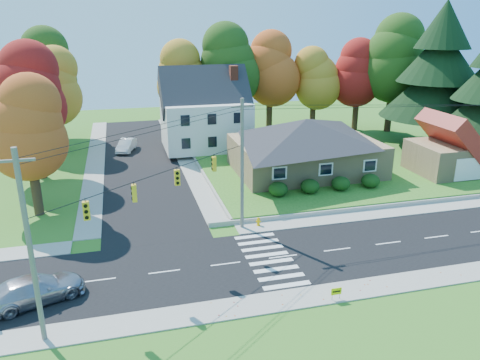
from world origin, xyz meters
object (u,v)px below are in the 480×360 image
at_px(ranch_house, 306,145).
at_px(fire_hydrant, 258,222).
at_px(silver_sedan, 35,289).
at_px(white_car, 126,145).

height_order(ranch_house, fire_hydrant, ranch_house).
relative_size(silver_sedan, fire_hydrant, 7.44).
distance_m(silver_sedan, white_car, 32.23).
bearing_deg(ranch_house, silver_sedan, -143.20).
bearing_deg(silver_sedan, fire_hydrant, -86.81).
bearing_deg(white_car, ranch_house, -22.60).
bearing_deg(ranch_house, fire_hydrant, -127.14).
distance_m(white_car, fire_hydrant, 26.66).
bearing_deg(fire_hydrant, ranch_house, 52.86).
bearing_deg(ranch_house, white_car, 140.84).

